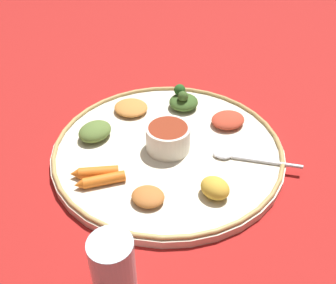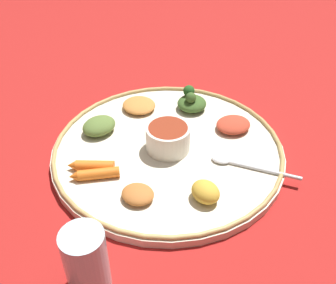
# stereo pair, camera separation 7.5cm
# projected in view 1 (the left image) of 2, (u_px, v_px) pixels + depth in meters

# --- Properties ---
(ground_plane) EXTENTS (2.40, 2.40, 0.00)m
(ground_plane) POSITION_uv_depth(u_px,v_px,m) (168.00, 154.00, 0.77)
(ground_plane) COLOR maroon
(platter) EXTENTS (0.44, 0.44, 0.02)m
(platter) POSITION_uv_depth(u_px,v_px,m) (168.00, 151.00, 0.77)
(platter) COLOR beige
(platter) RESTS_ON ground_plane
(platter_rim) EXTENTS (0.43, 0.43, 0.01)m
(platter_rim) POSITION_uv_depth(u_px,v_px,m) (168.00, 147.00, 0.76)
(platter_rim) COLOR tan
(platter_rim) RESTS_ON platter
(center_bowl) EXTENTS (0.08, 0.08, 0.05)m
(center_bowl) POSITION_uv_depth(u_px,v_px,m) (168.00, 137.00, 0.75)
(center_bowl) COLOR silver
(center_bowl) RESTS_ON platter
(spoon) EXTENTS (0.16, 0.02, 0.01)m
(spoon) POSITION_uv_depth(u_px,v_px,m) (243.00, 157.00, 0.74)
(spoon) COLOR silver
(spoon) RESTS_ON platter
(greens_pile) EXTENTS (0.09, 0.09, 0.05)m
(greens_pile) POSITION_uv_depth(u_px,v_px,m) (182.00, 100.00, 0.86)
(greens_pile) COLOR #385623
(greens_pile) RESTS_ON platter
(carrot_near_spoon) EXTENTS (0.08, 0.04, 0.02)m
(carrot_near_spoon) POSITION_uv_depth(u_px,v_px,m) (95.00, 172.00, 0.70)
(carrot_near_spoon) COLOR orange
(carrot_near_spoon) RESTS_ON platter
(carrot_outer) EXTENTS (0.08, 0.06, 0.02)m
(carrot_outer) POSITION_uv_depth(u_px,v_px,m) (100.00, 180.00, 0.68)
(carrot_outer) COLOR orange
(carrot_outer) RESTS_ON platter
(mound_squash) EXTENTS (0.08, 0.08, 0.02)m
(mound_squash) POSITION_uv_depth(u_px,v_px,m) (131.00, 108.00, 0.86)
(mound_squash) COLOR #C67A38
(mound_squash) RESTS_ON platter
(mound_lentil_yellow) EXTENTS (0.07, 0.06, 0.03)m
(mound_lentil_yellow) POSITION_uv_depth(u_px,v_px,m) (215.00, 188.00, 0.66)
(mound_lentil_yellow) COLOR gold
(mound_lentil_yellow) RESTS_ON platter
(mound_chickpea) EXTENTS (0.06, 0.05, 0.02)m
(mound_chickpea) POSITION_uv_depth(u_px,v_px,m) (149.00, 197.00, 0.65)
(mound_chickpea) COLOR #B2662D
(mound_chickpea) RESTS_ON platter
(mound_collards) EXTENTS (0.08, 0.09, 0.03)m
(mound_collards) POSITION_uv_depth(u_px,v_px,m) (95.00, 132.00, 0.78)
(mound_collards) COLOR #567033
(mound_collards) RESTS_ON platter
(mound_berbere_red) EXTENTS (0.09, 0.09, 0.02)m
(mound_berbere_red) POSITION_uv_depth(u_px,v_px,m) (228.00, 120.00, 0.82)
(mound_berbere_red) COLOR #B73D28
(mound_berbere_red) RESTS_ON platter
(drinking_glass) EXTENTS (0.06, 0.06, 0.11)m
(drinking_glass) POSITION_uv_depth(u_px,v_px,m) (115.00, 273.00, 0.52)
(drinking_glass) COLOR silver
(drinking_glass) RESTS_ON ground_plane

